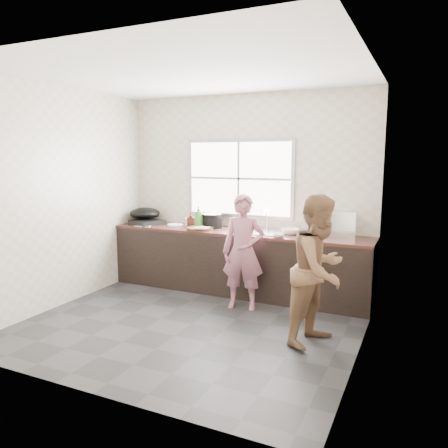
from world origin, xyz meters
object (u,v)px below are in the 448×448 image
at_px(bottle_brown_tall, 191,220).
at_px(bowl_held, 279,235).
at_px(glass_jar, 187,222).
at_px(pot_lid_right, 172,222).
at_px(wok, 145,213).
at_px(pot_lid_left, 143,225).
at_px(person_side, 319,270).
at_px(woman, 243,256).
at_px(plate_food, 175,225).
at_px(bowl_mince, 202,229).
at_px(black_pot, 212,221).
at_px(bottle_green, 199,216).
at_px(dish_rack, 337,223).
at_px(bottle_brown_short, 205,220).
at_px(bowl_crabs, 290,232).
at_px(burner, 147,222).
at_px(cutting_board, 200,229).

bearing_deg(bottle_brown_tall, bowl_held, -8.95).
bearing_deg(bowl_held, bottle_brown_tall, 171.05).
xyz_separation_m(glass_jar, pot_lid_right, (-0.36, 0.15, -0.05)).
bearing_deg(wok, pot_lid_left, -60.44).
distance_m(person_side, bowl_held, 1.21).
relative_size(woman, plate_food, 5.80).
distance_m(woman, bowl_mince, 0.85).
xyz_separation_m(black_pot, bottle_green, (-0.17, -0.08, 0.06)).
height_order(dish_rack, pot_lid_right, dish_rack).
relative_size(dish_rack, pot_lid_right, 1.90).
height_order(black_pot, bottle_brown_short, black_pot).
bearing_deg(woman, wok, 151.60).
xyz_separation_m(bowl_mince, bowl_crabs, (1.16, 0.26, 0.00)).
relative_size(woman, bottle_brown_short, 8.53).
bearing_deg(burner, dish_rack, 5.62).
bearing_deg(person_side, pot_lid_left, 89.04).
height_order(bowl_mince, dish_rack, dish_rack).
height_order(bottle_brown_short, glass_jar, bottle_brown_short).
relative_size(bottle_green, bottle_brown_tall, 1.66).
relative_size(black_pot, plate_food, 1.20).
distance_m(black_pot, burner, 1.03).
relative_size(dish_rack, pot_lid_left, 1.52).
height_order(bowl_crabs, plate_food, bowl_crabs).
bearing_deg(glass_jar, wok, -178.44).
distance_m(dish_rack, pot_lid_left, 2.74).
distance_m(plate_food, bottle_brown_tall, 0.29).
xyz_separation_m(black_pot, bottle_brown_tall, (-0.30, -0.08, -0.00)).
distance_m(woman, cutting_board, 0.93).
relative_size(woman, bowl_crabs, 7.19).
relative_size(person_side, bowl_crabs, 8.15).
relative_size(bottle_brown_short, glass_jar, 1.38).
distance_m(bowl_mince, plate_food, 0.61).
height_order(bowl_held, bottle_brown_short, bottle_brown_short).
distance_m(bowl_mince, pot_lid_right, 0.87).
bearing_deg(plate_food, wok, 176.67).
bearing_deg(pot_lid_left, bottle_brown_short, 26.30).
bearing_deg(wok, black_pot, 1.25).
bearing_deg(woman, pot_lid_right, 142.23).
relative_size(bowl_crabs, plate_food, 0.81).
bearing_deg(bottle_brown_short, dish_rack, 0.00).
bearing_deg(burner, bottle_brown_short, 17.96).
xyz_separation_m(glass_jar, wok, (-0.73, -0.02, 0.09)).
height_order(black_pot, glass_jar, black_pot).
bearing_deg(woman, bottle_brown_tall, 141.44).
distance_m(person_side, pot_lid_left, 2.98).
bearing_deg(person_side, bowl_crabs, 47.11).
xyz_separation_m(bowl_mince, bottle_brown_short, (-0.18, 0.44, 0.05)).
bearing_deg(pot_lid_right, burner, -134.26).
xyz_separation_m(wok, dish_rack, (2.83, 0.17, 0.01)).
xyz_separation_m(bowl_mince, bowl_held, (1.09, 0.00, 0.00)).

